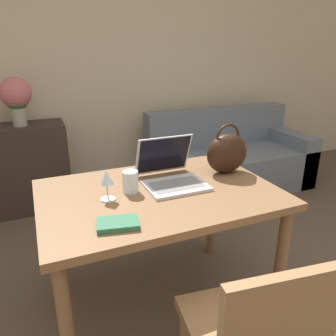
{
  "coord_description": "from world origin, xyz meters",
  "views": [
    {
      "loc": [
        -0.71,
        -0.67,
        1.46
      ],
      "look_at": [
        -0.09,
        0.78,
        0.87
      ],
      "focal_mm": 35.0,
      "sensor_mm": 36.0,
      "label": 1
    }
  ],
  "objects_px": {
    "flower_vase": "(16,96)",
    "laptop": "(170,171)",
    "wine_glass": "(107,179)",
    "couch": "(228,161)",
    "drinking_glass": "(130,182)",
    "chair": "(255,333)",
    "handbag": "(227,153)"
  },
  "relations": [
    {
      "from": "couch",
      "to": "drinking_glass",
      "type": "relative_size",
      "value": 14.75
    },
    {
      "from": "chair",
      "to": "handbag",
      "type": "height_order",
      "value": "handbag"
    },
    {
      "from": "couch",
      "to": "drinking_glass",
      "type": "bearing_deg",
      "value": -138.21
    },
    {
      "from": "laptop",
      "to": "handbag",
      "type": "bearing_deg",
      "value": 0.24
    },
    {
      "from": "laptop",
      "to": "handbag",
      "type": "xyz_separation_m",
      "value": [
        0.36,
        0.0,
        0.06
      ]
    },
    {
      "from": "laptop",
      "to": "drinking_glass",
      "type": "distance_m",
      "value": 0.25
    },
    {
      "from": "drinking_glass",
      "to": "chair",
      "type": "bearing_deg",
      "value": -73.96
    },
    {
      "from": "laptop",
      "to": "wine_glass",
      "type": "xyz_separation_m",
      "value": [
        -0.37,
        -0.09,
        0.04
      ]
    },
    {
      "from": "chair",
      "to": "handbag",
      "type": "bearing_deg",
      "value": 72.49
    },
    {
      "from": "chair",
      "to": "wine_glass",
      "type": "height_order",
      "value": "wine_glass"
    },
    {
      "from": "drinking_glass",
      "to": "wine_glass",
      "type": "distance_m",
      "value": 0.15
    },
    {
      "from": "couch",
      "to": "handbag",
      "type": "relative_size",
      "value": 5.69
    },
    {
      "from": "chair",
      "to": "drinking_glass",
      "type": "height_order",
      "value": "drinking_glass"
    },
    {
      "from": "couch",
      "to": "wine_glass",
      "type": "xyz_separation_m",
      "value": [
        -1.62,
        -1.37,
        0.57
      ]
    },
    {
      "from": "drinking_glass",
      "to": "flower_vase",
      "type": "distance_m",
      "value": 1.68
    },
    {
      "from": "couch",
      "to": "laptop",
      "type": "distance_m",
      "value": 1.86
    },
    {
      "from": "flower_vase",
      "to": "laptop",
      "type": "bearing_deg",
      "value": -63.74
    },
    {
      "from": "flower_vase",
      "to": "couch",
      "type": "bearing_deg",
      "value": -7.19
    },
    {
      "from": "drinking_glass",
      "to": "flower_vase",
      "type": "relative_size",
      "value": 0.27
    },
    {
      "from": "chair",
      "to": "couch",
      "type": "bearing_deg",
      "value": 66.27
    },
    {
      "from": "drinking_glass",
      "to": "wine_glass",
      "type": "relative_size",
      "value": 0.74
    },
    {
      "from": "laptop",
      "to": "drinking_glass",
      "type": "bearing_deg",
      "value": -169.08
    },
    {
      "from": "handbag",
      "to": "wine_glass",
      "type": "bearing_deg",
      "value": -172.8
    },
    {
      "from": "laptop",
      "to": "flower_vase",
      "type": "bearing_deg",
      "value": 116.26
    },
    {
      "from": "couch",
      "to": "laptop",
      "type": "xyz_separation_m",
      "value": [
        -1.25,
        -1.28,
        0.53
      ]
    },
    {
      "from": "wine_glass",
      "to": "flower_vase",
      "type": "height_order",
      "value": "flower_vase"
    },
    {
      "from": "drinking_glass",
      "to": "flower_vase",
      "type": "xyz_separation_m",
      "value": [
        -0.52,
        1.58,
        0.25
      ]
    },
    {
      "from": "laptop",
      "to": "chair",
      "type": "bearing_deg",
      "value": -91.18
    },
    {
      "from": "chair",
      "to": "couch",
      "type": "height_order",
      "value": "chair"
    },
    {
      "from": "chair",
      "to": "wine_glass",
      "type": "distance_m",
      "value": 0.91
    },
    {
      "from": "wine_glass",
      "to": "flower_vase",
      "type": "distance_m",
      "value": 1.68
    },
    {
      "from": "chair",
      "to": "couch",
      "type": "distance_m",
      "value": 2.47
    }
  ]
}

